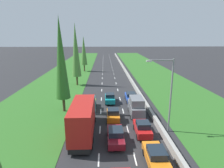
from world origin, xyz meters
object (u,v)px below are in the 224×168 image
at_px(blue_sedan_right_lane, 131,97).
at_px(red_box_truck_left_lane, 83,118).
at_px(yellow_hatchback_left_lane, 90,104).
at_px(grey_van_right_lane, 136,106).
at_px(orange_sedan_right_lane, 156,157).
at_px(teal_hatchback_centre_lane, 110,98).
at_px(poplar_tree_third, 76,50).
at_px(orange_hatchback_centre_lane, 113,114).
at_px(maroon_sedan_centre_lane, 116,135).
at_px(street_light_mast, 168,91).
at_px(red_hatchback_right_lane_third, 142,128).
at_px(poplar_tree_fourth, 84,51).
at_px(poplar_tree_second, 61,59).

height_order(blue_sedan_right_lane, red_box_truck_left_lane, red_box_truck_left_lane).
bearing_deg(yellow_hatchback_left_lane, grey_van_right_lane, -23.38).
relative_size(orange_sedan_right_lane, yellow_hatchback_left_lane, 1.15).
bearing_deg(red_box_truck_left_lane, teal_hatchback_centre_lane, 72.87).
bearing_deg(poplar_tree_third, blue_sedan_right_lane, -47.07).
bearing_deg(teal_hatchback_centre_lane, orange_hatchback_centre_lane, -88.20).
height_order(maroon_sedan_centre_lane, blue_sedan_right_lane, same).
relative_size(orange_hatchback_centre_lane, poplar_tree_third, 0.27).
xyz_separation_m(poplar_tree_third, street_light_mast, (14.06, -23.39, -3.05)).
bearing_deg(red_hatchback_right_lane_third, teal_hatchback_centre_lane, 107.33).
height_order(maroon_sedan_centre_lane, street_light_mast, street_light_mast).
distance_m(maroon_sedan_centre_lane, street_light_mast, 8.03).
bearing_deg(teal_hatchback_centre_lane, poplar_tree_fourth, 103.77).
bearing_deg(grey_van_right_lane, poplar_tree_second, 169.38).
distance_m(grey_van_right_lane, red_box_truck_left_lane, 8.99).
xyz_separation_m(yellow_hatchback_left_lane, poplar_tree_fourth, (-4.31, 33.67, 6.01)).
distance_m(orange_sedan_right_lane, teal_hatchback_centre_lane, 17.30).
bearing_deg(red_hatchback_right_lane_third, blue_sedan_right_lane, 88.80).
bearing_deg(street_light_mast, yellow_hatchback_left_lane, 140.86).
bearing_deg(maroon_sedan_centre_lane, blue_sedan_right_lane, 75.24).
xyz_separation_m(teal_hatchback_centre_lane, poplar_tree_second, (-7.28, -3.66, 7.43)).
bearing_deg(teal_hatchback_centre_lane, orange_sedan_right_lane, -77.55).
height_order(red_box_truck_left_lane, poplar_tree_second, poplar_tree_second).
relative_size(teal_hatchback_centre_lane, poplar_tree_fourth, 0.34).
height_order(yellow_hatchback_left_lane, poplar_tree_second, poplar_tree_second).
bearing_deg(grey_van_right_lane, red_hatchback_right_lane_third, -91.67).
relative_size(poplar_tree_third, street_light_mast, 1.61).
height_order(teal_hatchback_centre_lane, street_light_mast, street_light_mast).
bearing_deg(maroon_sedan_centre_lane, red_box_truck_left_lane, 153.61).
bearing_deg(yellow_hatchback_left_lane, orange_sedan_right_lane, -63.71).
xyz_separation_m(maroon_sedan_centre_lane, grey_van_right_lane, (3.47, 7.22, 0.59)).
bearing_deg(orange_sedan_right_lane, teal_hatchback_centre_lane, 102.45).
distance_m(red_box_truck_left_lane, poplar_tree_fourth, 42.56).
bearing_deg(teal_hatchback_centre_lane, maroon_sedan_centre_lane, -88.90).
bearing_deg(poplar_tree_second, street_light_mast, -26.98).
relative_size(teal_hatchback_centre_lane, poplar_tree_second, 0.27).
relative_size(red_hatchback_right_lane_third, red_box_truck_left_lane, 0.41).
height_order(orange_hatchback_centre_lane, yellow_hatchback_left_lane, same).
bearing_deg(orange_hatchback_centre_lane, yellow_hatchback_left_lane, 127.95).
distance_m(orange_sedan_right_lane, grey_van_right_lane, 11.18).
xyz_separation_m(maroon_sedan_centre_lane, yellow_hatchback_left_lane, (-3.53, 10.25, 0.02)).
distance_m(orange_sedan_right_lane, poplar_tree_fourth, 49.55).
bearing_deg(red_box_truck_left_lane, street_light_mast, 2.31).
height_order(maroon_sedan_centre_lane, poplar_tree_third, poplar_tree_third).
xyz_separation_m(red_box_truck_left_lane, poplar_tree_third, (-4.05, 23.79, 6.10)).
height_order(grey_van_right_lane, blue_sedan_right_lane, grey_van_right_lane).
bearing_deg(maroon_sedan_centre_lane, poplar_tree_fourth, 100.12).
bearing_deg(poplar_tree_third, poplar_tree_fourth, 90.34).
xyz_separation_m(orange_sedan_right_lane, orange_hatchback_centre_lane, (-3.50, 9.70, 0.02)).
height_order(red_box_truck_left_lane, teal_hatchback_centre_lane, red_box_truck_left_lane).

